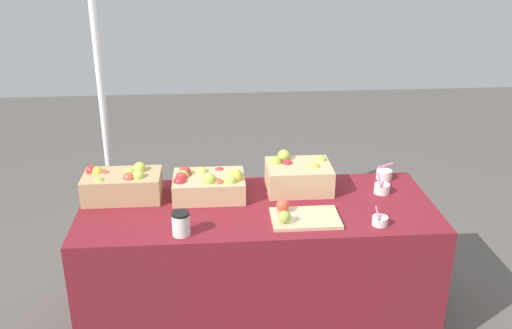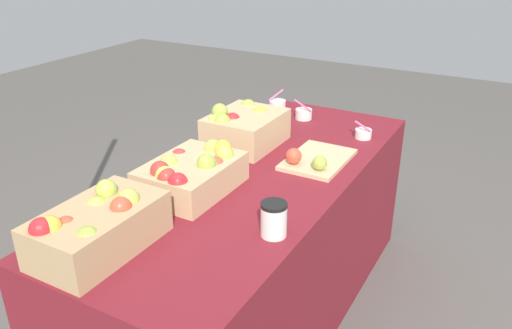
% 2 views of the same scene
% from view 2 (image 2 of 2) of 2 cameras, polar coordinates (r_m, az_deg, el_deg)
% --- Properties ---
extents(ground_plane, '(10.00, 10.00, 0.00)m').
position_cam_2_polar(ground_plane, '(2.55, -0.01, -16.07)').
color(ground_plane, '#56514C').
extents(table, '(1.90, 0.76, 0.74)m').
position_cam_2_polar(table, '(2.33, -0.01, -9.13)').
color(table, maroon).
rests_on(table, ground_plane).
extents(apple_crate_left, '(0.42, 0.25, 0.19)m').
position_cam_2_polar(apple_crate_left, '(1.68, -17.15, -6.64)').
color(apple_crate_left, tan).
rests_on(apple_crate_left, table).
extents(apple_crate_middle, '(0.39, 0.28, 0.17)m').
position_cam_2_polar(apple_crate_middle, '(1.98, -7.15, -0.96)').
color(apple_crate_middle, tan).
rests_on(apple_crate_middle, table).
extents(apple_crate_right, '(0.36, 0.29, 0.21)m').
position_cam_2_polar(apple_crate_right, '(2.40, -1.31, 4.12)').
color(apple_crate_right, tan).
rests_on(apple_crate_right, table).
extents(cutting_board_front, '(0.35, 0.24, 0.09)m').
position_cam_2_polar(cutting_board_front, '(2.23, 6.51, 0.56)').
color(cutting_board_front, '#D1B284').
rests_on(cutting_board_front, table).
extents(sample_bowl_near, '(0.10, 0.09, 0.11)m').
position_cam_2_polar(sample_bowl_near, '(2.90, 2.39, 6.62)').
color(sample_bowl_near, silver).
rests_on(sample_bowl_near, table).
extents(sample_bowl_mid, '(0.08, 0.08, 0.09)m').
position_cam_2_polar(sample_bowl_mid, '(2.55, 11.80, 3.39)').
color(sample_bowl_mid, silver).
rests_on(sample_bowl_mid, table).
extents(sample_bowl_far, '(0.09, 0.10, 0.11)m').
position_cam_2_polar(sample_bowl_far, '(2.76, 5.30, 5.62)').
color(sample_bowl_far, silver).
rests_on(sample_bowl_far, table).
extents(coffee_cup, '(0.09, 0.09, 0.12)m').
position_cam_2_polar(coffee_cup, '(1.69, 1.98, -6.08)').
color(coffee_cup, silver).
rests_on(coffee_cup, table).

